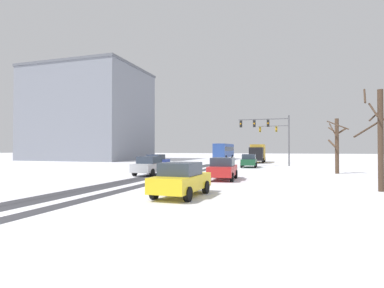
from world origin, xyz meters
The scene contains 16 objects.
wheel_track_left_lane centered at (-1.20, 17.64, 0.00)m, with size 0.81×38.81×0.01m, color #38383D.
wheel_track_right_lane centered at (-0.35, 17.64, 0.00)m, with size 0.96×38.81×0.01m, color #38383D.
wheel_track_center centered at (1.30, 17.64, 0.00)m, with size 0.87×38.81×0.01m, color #38383D.
sidewalk_kerb_right centered at (11.44, 15.88, 0.06)m, with size 4.00×38.81×0.12m, color white.
traffic_signal_near_right centered at (7.49, 33.26, 4.80)m, with size 6.42×0.38×6.50m.
traffic_signal_far_right centered at (8.36, 45.40, 4.60)m, with size 4.97×0.61×6.50m.
car_dark_green_lead centered at (5.34, 31.02, 0.82)m, with size 2.00×4.18×1.62m.
car_blue_second centered at (-4.96, 26.30, 0.82)m, with size 1.98×4.17×1.62m.
car_silver_third centered at (-1.49, 17.36, 0.82)m, with size 1.87×4.12×1.62m.
car_red_fourth centered at (5.36, 15.35, 0.82)m, with size 2.02×4.19×1.62m.
car_yellow_cab_fifth centered at (5.09, 7.05, 0.82)m, with size 1.97×4.17×1.62m.
bus_oncoming centered at (-3.59, 59.21, 1.99)m, with size 2.68×11.00×3.38m.
box_truck_delivery centered at (5.06, 44.87, 1.63)m, with size 2.41×7.44×3.02m.
bare_tree_sidewalk_near centered at (14.62, 11.92, 2.93)m, with size 2.13×1.88×5.67m.
bare_tree_sidewalk_mid centered at (14.20, 23.93, 2.72)m, with size 1.82×1.82×5.06m.
office_building_far_left_block centered at (-29.97, 47.51, 9.45)m, with size 22.31×17.82×18.88m.
Camera 1 is at (9.96, -6.54, 2.26)m, focal length 28.31 mm.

